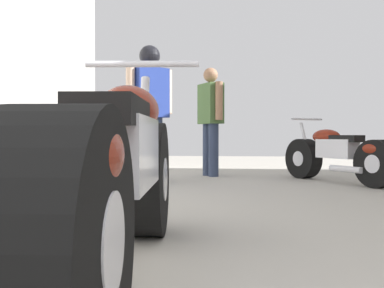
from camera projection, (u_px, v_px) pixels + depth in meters
ground_plane at (236, 205)px, 3.67m from camera, size 17.73×17.73×0.00m
motorcycle_maroon_cruiser at (119, 178)px, 1.75m from camera, size 0.65×2.22×1.03m
motorcycle_black_naked at (339, 155)px, 5.42m from camera, size 1.14×1.63×0.85m
mechanic_in_blue at (211, 115)px, 6.32m from camera, size 0.42×0.61×1.61m
mechanic_with_helmet at (150, 100)px, 5.55m from camera, size 0.57×0.57×1.78m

